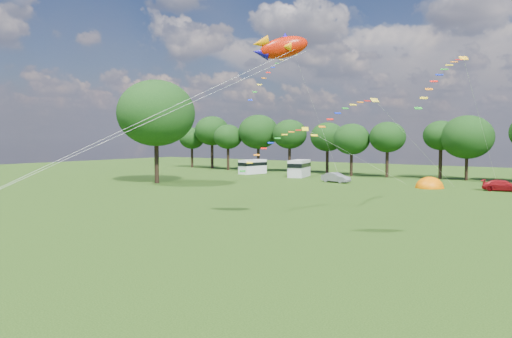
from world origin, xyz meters
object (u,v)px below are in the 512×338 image
Objects in this scene: big_tree at (156,113)px; fish_kite at (279,47)px; campervan_a at (253,166)px; car_c at (503,186)px; car_b at (336,178)px; tent_orange at (429,188)px; campervan_b at (299,168)px.

big_tree is 3.70× the size of fish_kite.
big_tree reaches higher than campervan_a.
big_tree is 21.90m from campervan_a.
campervan_a is (-37.75, 5.21, 0.61)m from car_c.
big_tree is at bearing -171.88° from campervan_a.
big_tree is 3.61× the size of car_b.
car_c is 1.16× the size of fish_kite.
car_c is at bearing -77.39° from car_b.
fish_kite reaches higher than car_c.
big_tree is at bearing 116.96° from fish_kite.
tent_orange reaches higher than car_c.
fish_kite is at bearing -165.82° from campervan_b.
campervan_b reaches higher than car_c.
campervan_b is (9.87, 19.47, -7.66)m from big_tree.
car_c is 36.37m from fish_kite.
fish_kite is at bearing 164.39° from car_c.
big_tree reaches higher than car_c.
big_tree reaches higher than tent_orange.
fish_kite is (-7.49, -33.88, 10.88)m from car_c.
campervan_a is 50.49m from fish_kite.
car_b is 0.89× the size of car_c.
fish_kite reaches higher than campervan_b.
campervan_b reaches higher than car_b.
car_b is at bearing 89.88° from car_c.
campervan_b is at bearing 78.43° from car_c.
big_tree is 2.68× the size of campervan_a.
campervan_a is 1.38× the size of fish_kite.
big_tree is 3.20× the size of car_c.
campervan_a is 1.37× the size of tent_orange.
tent_orange is 34.84m from fish_kite.
car_b is (18.53, 14.22, -8.37)m from big_tree.
tent_orange is at bearing -80.18° from car_b.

